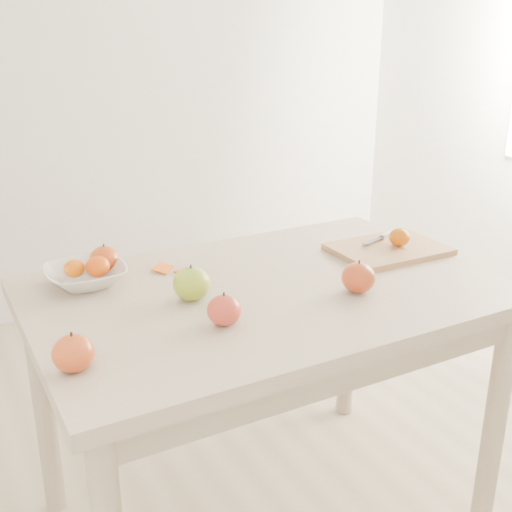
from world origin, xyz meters
name	(u,v)px	position (x,y,z in m)	size (l,w,h in m)	color
table	(265,321)	(0.00, 0.00, 0.65)	(1.20, 0.80, 0.75)	beige
cutting_board	(388,249)	(0.46, 0.06, 0.76)	(0.33, 0.24, 0.02)	#AC8056
board_tangerine	(399,237)	(0.49, 0.05, 0.80)	(0.06, 0.06, 0.05)	#CC5D07
fruit_bowl	(86,275)	(-0.41, 0.24, 0.78)	(0.21, 0.21, 0.05)	white
bowl_tangerine_near	(74,268)	(-0.43, 0.25, 0.80)	(0.05, 0.05, 0.05)	orange
bowl_tangerine_far	(98,266)	(-0.38, 0.22, 0.80)	(0.06, 0.06, 0.06)	#D24807
orange_peel_a	(163,270)	(-0.19, 0.24, 0.75)	(0.06, 0.04, 0.00)	orange
orange_peel_b	(184,272)	(-0.15, 0.20, 0.75)	(0.04, 0.04, 0.00)	#C75A0E
paring_knife	(386,235)	(0.50, 0.13, 0.78)	(0.17, 0.07, 0.01)	silver
apple_green	(192,284)	(-0.20, 0.02, 0.79)	(0.09, 0.09, 0.08)	#669419
apple_red_c	(224,310)	(-0.19, -0.15, 0.79)	(0.08, 0.08, 0.07)	maroon
apple_red_a	(105,260)	(-0.34, 0.29, 0.79)	(0.09, 0.09, 0.08)	#991005
apple_red_d	(73,353)	(-0.54, -0.19, 0.79)	(0.08, 0.08, 0.08)	maroon
apple_red_e	(358,278)	(0.19, -0.14, 0.79)	(0.09, 0.09, 0.08)	maroon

